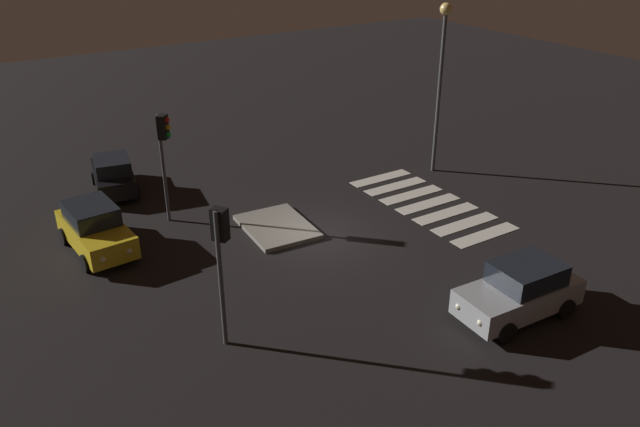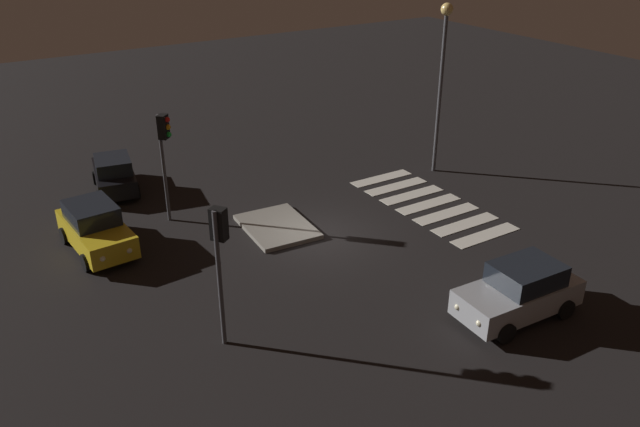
{
  "view_description": "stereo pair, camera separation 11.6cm",
  "coord_description": "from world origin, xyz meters",
  "views": [
    {
      "loc": [
        -18.83,
        11.85,
        11.85
      ],
      "look_at": [
        0.0,
        0.0,
        1.0
      ],
      "focal_mm": 35.58,
      "sensor_mm": 36.0,
      "label": 1
    },
    {
      "loc": [
        -18.89,
        11.76,
        11.85
      ],
      "look_at": [
        0.0,
        0.0,
        1.0
      ],
      "focal_mm": 35.58,
      "sensor_mm": 36.0,
      "label": 2
    }
  ],
  "objects": [
    {
      "name": "car_yellow",
      "position": [
        3.6,
        7.75,
        0.89
      ],
      "size": [
        4.28,
        2.22,
        1.82
      ],
      "rotation": [
        0.0,
        0.0,
        3.22
      ],
      "color": "gold",
      "rests_on": "ground"
    },
    {
      "name": "traffic_light_north",
      "position": [
        4.44,
        4.48,
        3.45
      ],
      "size": [
        0.54,
        0.54,
        4.56
      ],
      "rotation": [
        0.0,
        0.0,
        -2.35
      ],
      "color": "#47474C",
      "rests_on": "ground"
    },
    {
      "name": "street_lamp",
      "position": [
        2.9,
        -8.44,
        5.41
      ],
      "size": [
        0.56,
        0.56,
        7.98
      ],
      "color": "#47474C",
      "rests_on": "ground"
    },
    {
      "name": "crosswalk_near",
      "position": [
        0.0,
        -5.63,
        0.01
      ],
      "size": [
        7.6,
        3.2,
        0.02
      ],
      "color": "silver",
      "rests_on": "ground"
    },
    {
      "name": "traffic_light_west",
      "position": [
        -4.2,
        5.93,
        3.34
      ],
      "size": [
        0.54,
        0.53,
        4.41
      ],
      "rotation": [
        0.0,
        0.0,
        -0.95
      ],
      "color": "#47474C",
      "rests_on": "ground"
    },
    {
      "name": "car_silver",
      "position": [
        -7.9,
        -2.5,
        0.89
      ],
      "size": [
        2.1,
        4.22,
        1.81
      ],
      "rotation": [
        0.0,
        0.0,
        1.53
      ],
      "color": "#9EA0A5",
      "rests_on": "ground"
    },
    {
      "name": "ground_plane",
      "position": [
        0.0,
        0.0,
        0.0
      ],
      "size": [
        80.0,
        80.0,
        0.0
      ],
      "primitive_type": "plane",
      "color": "black"
    },
    {
      "name": "car_black",
      "position": [
        8.72,
        5.62,
        0.83
      ],
      "size": [
        4.05,
        2.32,
        1.69
      ],
      "rotation": [
        0.0,
        0.0,
        -0.17
      ],
      "color": "black",
      "rests_on": "ground"
    },
    {
      "name": "traffic_island",
      "position": [
        1.48,
        1.14,
        0.09
      ],
      "size": [
        3.51,
        2.73,
        0.18
      ],
      "color": "gray",
      "rests_on": "ground"
    }
  ]
}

